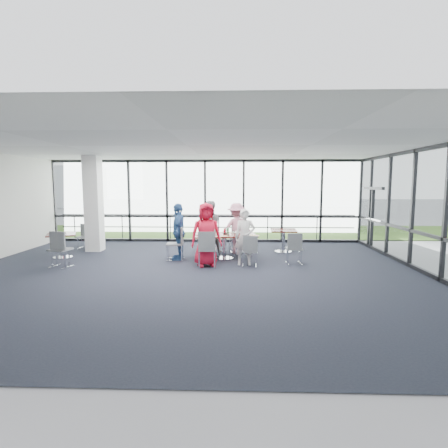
{
  "coord_description": "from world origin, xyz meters",
  "views": [
    {
      "loc": [
        1.19,
        -8.61,
        2.27
      ],
      "look_at": [
        0.85,
        1.55,
        1.1
      ],
      "focal_mm": 28.0,
      "sensor_mm": 36.0,
      "label": 1
    }
  ],
  "objects_px": {
    "diner_near_left": "(206,235)",
    "chair_spare_r": "(294,249)",
    "chair_spare_lb": "(84,237)",
    "chair_main_nl": "(208,249)",
    "diner_far_left": "(209,227)",
    "main_table": "(224,238)",
    "side_table_right": "(284,233)",
    "diner_near_right": "(245,237)",
    "chair_main_fr": "(237,238)",
    "chair_main_nr": "(250,251)",
    "chair_main_end": "(175,244)",
    "diner_far_right": "(237,228)",
    "side_table_left": "(62,238)",
    "structural_column": "(94,204)",
    "chair_main_fl": "(207,239)",
    "chair_spare_la": "(60,250)",
    "diner_end": "(179,232)"
  },
  "relations": [
    {
      "from": "diner_near_left",
      "to": "chair_spare_r",
      "type": "height_order",
      "value": "diner_near_left"
    },
    {
      "from": "chair_spare_lb",
      "to": "chair_main_nl",
      "type": "bearing_deg",
      "value": 154.26
    },
    {
      "from": "diner_far_left",
      "to": "chair_main_nl",
      "type": "xyz_separation_m",
      "value": [
        0.1,
        -1.9,
        -0.37
      ]
    },
    {
      "from": "main_table",
      "to": "side_table_right",
      "type": "distance_m",
      "value": 2.23
    },
    {
      "from": "diner_near_right",
      "to": "chair_main_fr",
      "type": "height_order",
      "value": "diner_near_right"
    },
    {
      "from": "chair_main_nr",
      "to": "diner_near_left",
      "type": "bearing_deg",
      "value": -175.65
    },
    {
      "from": "diner_far_left",
      "to": "chair_main_end",
      "type": "distance_m",
      "value": 1.48
    },
    {
      "from": "main_table",
      "to": "chair_spare_r",
      "type": "bearing_deg",
      "value": -24.58
    },
    {
      "from": "diner_far_right",
      "to": "chair_main_fr",
      "type": "height_order",
      "value": "diner_far_right"
    },
    {
      "from": "side_table_right",
      "to": "chair_spare_r",
      "type": "xyz_separation_m",
      "value": [
        0.07,
        -1.74,
        -0.19
      ]
    },
    {
      "from": "diner_near_right",
      "to": "chair_spare_r",
      "type": "height_order",
      "value": "diner_near_right"
    },
    {
      "from": "side_table_left",
      "to": "chair_main_fr",
      "type": "bearing_deg",
      "value": 11.36
    },
    {
      "from": "diner_far_left",
      "to": "chair_main_nr",
      "type": "xyz_separation_m",
      "value": [
        1.25,
        -1.76,
        -0.44
      ]
    },
    {
      "from": "structural_column",
      "to": "diner_near_right",
      "type": "relative_size",
      "value": 2.03
    },
    {
      "from": "chair_spare_r",
      "to": "side_table_left",
      "type": "bearing_deg",
      "value": 171.2
    },
    {
      "from": "chair_main_fl",
      "to": "chair_main_end",
      "type": "bearing_deg",
      "value": 46.05
    },
    {
      "from": "side_table_right",
      "to": "chair_main_fr",
      "type": "relative_size",
      "value": 0.95
    },
    {
      "from": "side_table_left",
      "to": "chair_spare_r",
      "type": "height_order",
      "value": "chair_spare_r"
    },
    {
      "from": "side_table_left",
      "to": "chair_spare_la",
      "type": "bearing_deg",
      "value": -64.93
    },
    {
      "from": "side_table_right",
      "to": "chair_main_fr",
      "type": "distance_m",
      "value": 1.57
    },
    {
      "from": "main_table",
      "to": "diner_near_left",
      "type": "distance_m",
      "value": 1.09
    },
    {
      "from": "chair_main_fl",
      "to": "side_table_left",
      "type": "bearing_deg",
      "value": 4.91
    },
    {
      "from": "chair_main_end",
      "to": "chair_spare_la",
      "type": "distance_m",
      "value": 3.13
    },
    {
      "from": "structural_column",
      "to": "main_table",
      "type": "bearing_deg",
      "value": -14.54
    },
    {
      "from": "diner_near_right",
      "to": "diner_far_right",
      "type": "bearing_deg",
      "value": 98.69
    },
    {
      "from": "diner_near_left",
      "to": "chair_main_fr",
      "type": "relative_size",
      "value": 1.89
    },
    {
      "from": "chair_main_fl",
      "to": "chair_main_nl",
      "type": "bearing_deg",
      "value": 88.2
    },
    {
      "from": "structural_column",
      "to": "side_table_right",
      "type": "distance_m",
      "value": 6.46
    },
    {
      "from": "side_table_left",
      "to": "chair_main_fl",
      "type": "distance_m",
      "value": 4.49
    },
    {
      "from": "chair_main_nl",
      "to": "diner_end",
      "type": "bearing_deg",
      "value": 134.01
    },
    {
      "from": "diner_end",
      "to": "chair_main_end",
      "type": "distance_m",
      "value": 0.39
    },
    {
      "from": "main_table",
      "to": "structural_column",
      "type": "bearing_deg",
      "value": 158.34
    },
    {
      "from": "chair_main_nl",
      "to": "diner_far_right",
      "type": "bearing_deg",
      "value": 66.77
    },
    {
      "from": "diner_near_left",
      "to": "chair_spare_la",
      "type": "bearing_deg",
      "value": 168.36
    },
    {
      "from": "diner_near_right",
      "to": "chair_spare_r",
      "type": "relative_size",
      "value": 1.78
    },
    {
      "from": "structural_column",
      "to": "chair_main_fl",
      "type": "height_order",
      "value": "structural_column"
    },
    {
      "from": "diner_far_right",
      "to": "chair_main_nr",
      "type": "height_order",
      "value": "diner_far_right"
    },
    {
      "from": "side_table_right",
      "to": "chair_spare_lb",
      "type": "height_order",
      "value": "chair_spare_lb"
    },
    {
      "from": "structural_column",
      "to": "chair_spare_r",
      "type": "xyz_separation_m",
      "value": [
        6.46,
        -1.79,
        -1.16
      ]
    },
    {
      "from": "diner_far_left",
      "to": "chair_spare_r",
      "type": "distance_m",
      "value": 2.94
    },
    {
      "from": "diner_near_right",
      "to": "diner_end",
      "type": "distance_m",
      "value": 2.07
    },
    {
      "from": "chair_main_fr",
      "to": "chair_main_nl",
      "type": "bearing_deg",
      "value": 59.38
    },
    {
      "from": "diner_near_right",
      "to": "diner_end",
      "type": "relative_size",
      "value": 0.93
    },
    {
      "from": "side_table_right",
      "to": "diner_near_right",
      "type": "bearing_deg",
      "value": -125.21
    },
    {
      "from": "side_table_right",
      "to": "chair_main_end",
      "type": "distance_m",
      "value": 3.67
    },
    {
      "from": "diner_near_left",
      "to": "chair_spare_la",
      "type": "distance_m",
      "value": 3.99
    },
    {
      "from": "chair_spare_lb",
      "to": "diner_far_right",
      "type": "bearing_deg",
      "value": 177.05
    },
    {
      "from": "diner_near_right",
      "to": "chair_main_end",
      "type": "height_order",
      "value": "diner_near_right"
    },
    {
      "from": "diner_far_left",
      "to": "chair_spare_la",
      "type": "distance_m",
      "value": 4.45
    },
    {
      "from": "main_table",
      "to": "chair_spare_la",
      "type": "height_order",
      "value": "chair_spare_la"
    }
  ]
}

